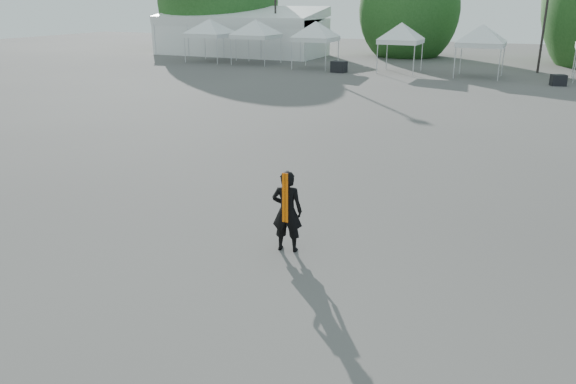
% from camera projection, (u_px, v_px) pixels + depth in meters
% --- Properties ---
extents(ground, '(120.00, 120.00, 0.00)m').
position_uv_depth(ground, '(344.00, 231.00, 12.32)').
color(ground, '#474442').
rests_on(ground, ground).
extents(marquee, '(15.00, 6.25, 4.23)m').
position_uv_depth(marquee, '(240.00, 32.00, 50.41)').
color(marquee, white).
rests_on(marquee, ground).
extents(tree_far_w, '(4.80, 4.80, 7.30)m').
position_uv_depth(tree_far_w, '(218.00, 2.00, 53.72)').
color(tree_far_w, '#382314').
rests_on(tree_far_w, ground).
extents(tree_mid_w, '(4.16, 4.16, 6.33)m').
position_uv_depth(tree_mid_w, '(409.00, 10.00, 48.59)').
color(tree_mid_w, '#382314').
rests_on(tree_mid_w, ground).
extents(tent_a, '(4.50, 4.50, 3.88)m').
position_uv_depth(tent_a, '(210.00, 22.00, 44.66)').
color(tent_a, silver).
rests_on(tent_a, ground).
extents(tent_b, '(4.36, 4.36, 3.88)m').
position_uv_depth(tent_b, '(256.00, 23.00, 43.04)').
color(tent_b, silver).
rests_on(tent_b, ground).
extents(tent_c, '(3.96, 3.96, 3.88)m').
position_uv_depth(tent_c, '(316.00, 25.00, 40.12)').
color(tent_c, silver).
rests_on(tent_c, ground).
extents(tent_d, '(3.82, 3.82, 3.88)m').
position_uv_depth(tent_d, '(402.00, 27.00, 37.99)').
color(tent_d, silver).
rests_on(tent_d, ground).
extents(tent_e, '(4.09, 4.09, 3.88)m').
position_uv_depth(tent_e, '(483.00, 28.00, 35.51)').
color(tent_e, silver).
rests_on(tent_e, ground).
extents(man, '(0.68, 0.51, 1.68)m').
position_uv_depth(man, '(287.00, 211.00, 11.14)').
color(man, black).
rests_on(man, ground).
extents(crate_west, '(1.06, 0.87, 0.76)m').
position_uv_depth(crate_west, '(339.00, 67.00, 38.78)').
color(crate_west, black).
rests_on(crate_west, ground).
extents(crate_mid, '(0.97, 0.84, 0.64)m').
position_uv_depth(crate_mid, '(558.00, 80.00, 32.86)').
color(crate_mid, black).
rests_on(crate_mid, ground).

